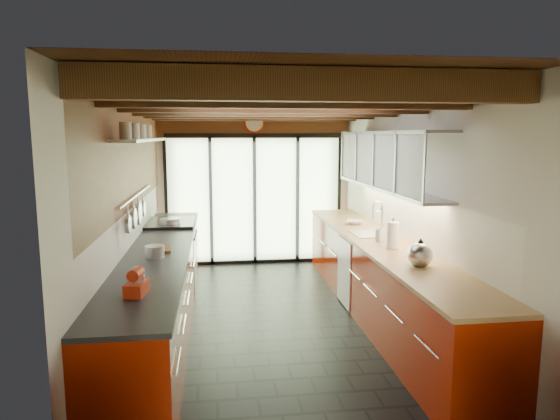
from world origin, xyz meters
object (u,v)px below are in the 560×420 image
object	(u,v)px
bowl	(355,222)
kettle	(420,253)
soap_bottle	(381,232)
paper_towel	(393,235)
stand_mixer	(137,284)

from	to	relation	value
bowl	kettle	bearing A→B (deg)	-90.00
soap_bottle	kettle	bearing A→B (deg)	-90.00
paper_towel	soap_bottle	size ratio (longest dim) A/B	1.67
bowl	stand_mixer	bearing A→B (deg)	-132.40
stand_mixer	paper_towel	xyz separation A→B (m)	(2.54, 1.28, 0.06)
kettle	bowl	world-z (taller)	kettle
soap_bottle	bowl	bearing A→B (deg)	90.00
kettle	bowl	xyz separation A→B (m)	(0.00, 2.25, -0.10)
kettle	soap_bottle	xyz separation A→B (m)	(0.00, 1.13, -0.02)
kettle	paper_towel	size ratio (longest dim) A/B	0.89
bowl	soap_bottle	bearing A→B (deg)	-90.00
soap_bottle	bowl	world-z (taller)	soap_bottle
stand_mixer	soap_bottle	size ratio (longest dim) A/B	1.26
kettle	bowl	distance (m)	2.25
stand_mixer	soap_bottle	xyz separation A→B (m)	(2.54, 1.66, 0.02)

